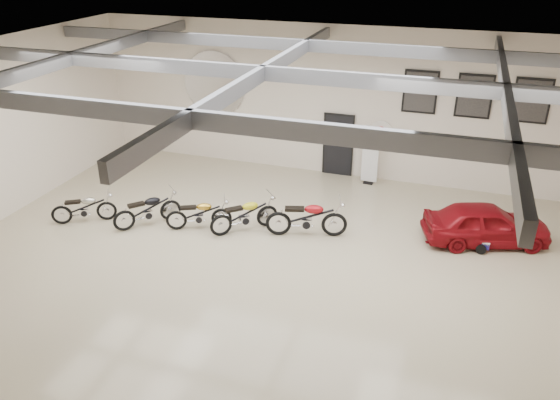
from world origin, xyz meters
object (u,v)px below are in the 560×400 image
(motorcycle_silver, at_px, (84,207))
(motorcycle_gold, at_px, (199,214))
(motorcycle_yellow, at_px, (244,214))
(motorcycle_black, at_px, (147,209))
(motorcycle_red, at_px, (306,217))
(go_kart, at_px, (472,237))
(banner_stand, at_px, (370,156))
(vintage_car, at_px, (486,224))

(motorcycle_silver, height_order, motorcycle_gold, motorcycle_gold)
(motorcycle_gold, xyz_separation_m, motorcycle_yellow, (1.26, 0.28, 0.04))
(motorcycle_silver, height_order, motorcycle_yellow, motorcycle_yellow)
(motorcycle_gold, bearing_deg, motorcycle_black, 165.80)
(motorcycle_yellow, xyz_separation_m, motorcycle_red, (1.71, 0.28, 0.06))
(motorcycle_black, distance_m, motorcycle_yellow, 2.79)
(motorcycle_gold, relative_size, go_kart, 1.19)
(motorcycle_black, bearing_deg, go_kart, -36.79)
(motorcycle_gold, bearing_deg, motorcycle_red, -14.47)
(motorcycle_silver, relative_size, motorcycle_black, 0.92)
(motorcycle_gold, distance_m, go_kart, 7.42)
(banner_stand, height_order, motorcycle_silver, banner_stand)
(banner_stand, distance_m, motorcycle_silver, 9.02)
(motorcycle_black, bearing_deg, banner_stand, -5.67)
(banner_stand, relative_size, motorcycle_gold, 1.09)
(motorcycle_red, relative_size, vintage_car, 0.66)
(motorcycle_black, distance_m, motorcycle_red, 4.52)
(motorcycle_gold, distance_m, vintage_car, 7.80)
(motorcycle_gold, relative_size, motorcycle_yellow, 0.92)
(motorcycle_yellow, height_order, motorcycle_red, motorcycle_red)
(motorcycle_yellow, height_order, go_kart, motorcycle_yellow)
(motorcycle_black, bearing_deg, vintage_car, -35.10)
(banner_stand, distance_m, motorcycle_yellow, 5.13)
(go_kart, xyz_separation_m, vintage_car, (0.32, 0.34, 0.29))
(motorcycle_silver, xyz_separation_m, motorcycle_black, (1.83, 0.41, 0.04))
(banner_stand, relative_size, motorcycle_red, 0.90)
(motorcycle_red, distance_m, go_kart, 4.40)
(motorcycle_gold, height_order, motorcycle_red, motorcycle_red)
(motorcycle_silver, bearing_deg, vintage_car, -18.14)
(motorcycle_silver, distance_m, motorcycle_black, 1.88)
(motorcycle_red, bearing_deg, motorcycle_black, 174.56)
(motorcycle_yellow, bearing_deg, motorcycle_silver, 149.56)
(motorcycle_gold, xyz_separation_m, motorcycle_red, (2.97, 0.56, 0.10))
(go_kart, bearing_deg, motorcycle_silver, -162.78)
(banner_stand, relative_size, motorcycle_silver, 1.11)
(motorcycle_gold, height_order, go_kart, motorcycle_gold)
(motorcycle_silver, distance_m, vintage_car, 11.18)
(go_kart, bearing_deg, motorcycle_yellow, -163.49)
(motorcycle_black, bearing_deg, motorcycle_gold, -36.63)
(motorcycle_gold, height_order, vintage_car, vintage_car)
(motorcycle_gold, distance_m, motorcycle_red, 3.03)
(banner_stand, distance_m, motorcycle_red, 4.19)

